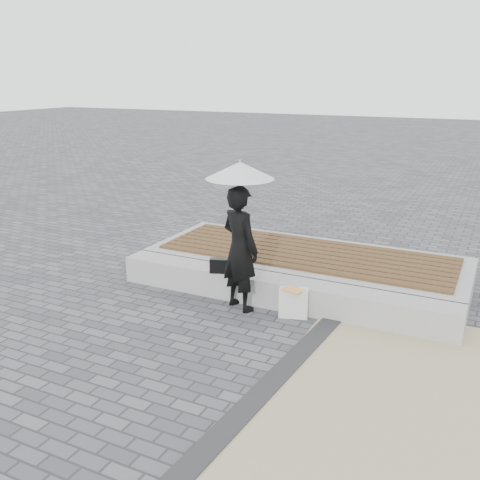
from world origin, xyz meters
name	(u,v)px	position (x,y,z in m)	size (l,w,h in m)	color
ground	(225,353)	(0.00, 0.00, 0.00)	(80.00, 80.00, 0.00)	#535359
edging_band	(267,388)	(0.75, -0.50, 0.02)	(0.25, 5.20, 0.04)	#2A2A2C
seating_ledge	(277,291)	(0.00, 1.60, 0.20)	(5.00, 0.45, 0.40)	#9F9F9A
timber_platform	(306,266)	(0.00, 2.80, 0.20)	(5.00, 2.00, 0.40)	#9D9D98
timber_decking	(306,253)	(0.00, 2.80, 0.42)	(4.60, 1.60, 0.04)	brown
woman	(240,248)	(-0.43, 1.26, 0.88)	(0.64, 0.42, 1.76)	black
parasol	(240,170)	(-0.43, 1.26, 1.96)	(0.91, 0.91, 1.17)	silver
handbag	(220,266)	(-0.83, 1.44, 0.51)	(0.30, 0.11, 0.21)	black
canvas_tote	(294,303)	(0.36, 1.31, 0.20)	(0.39, 0.16, 0.41)	silver
magazine	(293,290)	(0.36, 1.26, 0.41)	(0.28, 0.20, 0.01)	red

